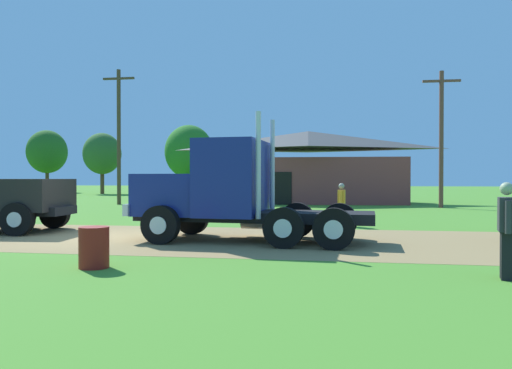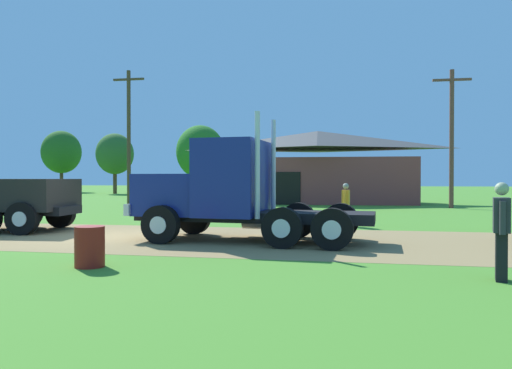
{
  "view_description": "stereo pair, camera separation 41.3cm",
  "coord_description": "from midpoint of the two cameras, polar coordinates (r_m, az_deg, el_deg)",
  "views": [
    {
      "loc": [
        7.01,
        -13.62,
        1.76
      ],
      "look_at": [
        4.85,
        -0.43,
        1.6
      ],
      "focal_mm": 33.86,
      "sensor_mm": 36.0,
      "label": 1
    },
    {
      "loc": [
        7.42,
        -13.55,
        1.76
      ],
      "look_at": [
        4.85,
        -0.43,
        1.6
      ],
      "focal_mm": 33.86,
      "sensor_mm": 36.0,
      "label": 2
    }
  ],
  "objects": [
    {
      "name": "steel_barrel",
      "position": [
        10.16,
        -17.94,
        -7.0
      ],
      "size": [
        0.58,
        0.58,
        0.81
      ],
      "primitive_type": "cylinder",
      "color": "maroon",
      "rests_on": "ground_plane"
    },
    {
      "name": "utility_pole_far",
      "position": [
        31.08,
        22.47,
        5.46
      ],
      "size": [
        2.2,
        0.26,
        8.21
      ],
      "color": "brown",
      "rests_on": "ground_plane"
    },
    {
      "name": "dirt_track",
      "position": [
        15.48,
        -16.89,
        -5.84
      ],
      "size": [
        120.0,
        6.55,
        0.01
      ],
      "primitive_type": "cube",
      "color": "olive",
      "rests_on": "ground_plane"
    },
    {
      "name": "shed_building",
      "position": [
        34.95,
        7.62,
        1.93
      ],
      "size": [
        14.22,
        6.39,
        5.17
      ],
      "color": "brown",
      "rests_on": "ground_plane"
    },
    {
      "name": "tree_mid",
      "position": [
        57.91,
        -16.14,
        3.48
      ],
      "size": [
        4.28,
        4.28,
        6.95
      ],
      "color": "#513823",
      "rests_on": "ground_plane"
    },
    {
      "name": "ground_plane",
      "position": [
        15.48,
        -16.89,
        -5.85
      ],
      "size": [
        200.0,
        200.0,
        0.0
      ],
      "primitive_type": "plane",
      "color": "#498629"
    },
    {
      "name": "visitor_far_side",
      "position": [
        18.17,
        11.2,
        -2.19
      ],
      "size": [
        0.3,
        0.6,
        1.59
      ],
      "color": "gold",
      "rests_on": "ground_plane"
    },
    {
      "name": "tree_left",
      "position": [
        67.58,
        -21.84,
        3.56
      ],
      "size": [
        5.01,
        5.01,
        7.95
      ],
      "color": "#513823",
      "rests_on": "ground_plane"
    },
    {
      "name": "utility_pole_near",
      "position": [
        34.08,
        -14.46,
        5.83
      ],
      "size": [
        2.2,
        0.26,
        9.11
      ],
      "color": "#4C3A26",
      "rests_on": "ground_plane"
    },
    {
      "name": "visitor_standing_near",
      "position": [
        9.42,
        28.14,
        -4.5
      ],
      "size": [
        0.35,
        0.62,
        1.7
      ],
      "color": "#2D2D33",
      "rests_on": "ground_plane"
    },
    {
      "name": "tree_right",
      "position": [
        52.3,
        -6.36,
        3.85
      ],
      "size": [
        5.19,
        5.19,
        7.49
      ],
      "color": "#513823",
      "rests_on": "ground_plane"
    },
    {
      "name": "truck_foreground_white",
      "position": [
        13.79,
        -2.79,
        -1.07
      ],
      "size": [
        6.86,
        3.07,
        3.51
      ],
      "color": "black",
      "rests_on": "ground_plane"
    }
  ]
}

